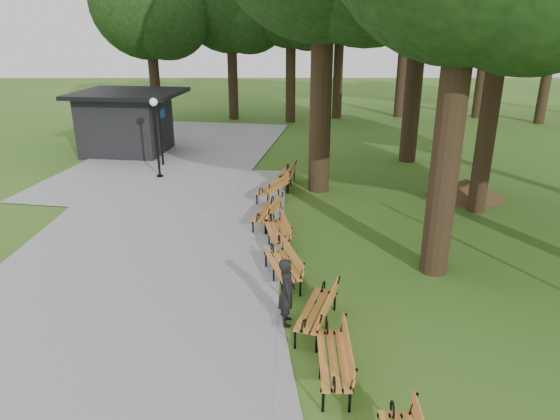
{
  "coord_description": "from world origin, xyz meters",
  "views": [
    {
      "loc": [
        -0.19,
        -10.31,
        6.11
      ],
      "look_at": [
        -0.1,
        3.13,
        1.1
      ],
      "focal_mm": 32.45,
      "sensor_mm": 36.0,
      "label": 1
    }
  ],
  "objects_px": {
    "kiosk": "(126,122)",
    "bench_4": "(277,231)",
    "bench_1": "(333,359)",
    "bench_7": "(285,175)",
    "bench_2": "(316,310)",
    "lamp_post": "(155,121)",
    "bench_5": "(267,212)",
    "person": "(287,292)",
    "dirt_mound": "(465,188)",
    "bench_6": "(273,188)",
    "bench_3": "(282,265)"
  },
  "relations": [
    {
      "from": "kiosk",
      "to": "bench_1",
      "type": "distance_m",
      "value": 18.99
    },
    {
      "from": "kiosk",
      "to": "bench_4",
      "type": "height_order",
      "value": "kiosk"
    },
    {
      "from": "bench_5",
      "to": "bench_6",
      "type": "bearing_deg",
      "value": -169.0
    },
    {
      "from": "lamp_post",
      "to": "kiosk",
      "type": "bearing_deg",
      "value": 119.94
    },
    {
      "from": "bench_1",
      "to": "kiosk",
      "type": "bearing_deg",
      "value": -152.56
    },
    {
      "from": "lamp_post",
      "to": "bench_2",
      "type": "bearing_deg",
      "value": -62.78
    },
    {
      "from": "kiosk",
      "to": "bench_7",
      "type": "bearing_deg",
      "value": -27.65
    },
    {
      "from": "dirt_mound",
      "to": "bench_5",
      "type": "bearing_deg",
      "value": -159.59
    },
    {
      "from": "person",
      "to": "bench_4",
      "type": "xyz_separation_m",
      "value": [
        -0.22,
        4.03,
        -0.32
      ]
    },
    {
      "from": "dirt_mound",
      "to": "bench_7",
      "type": "relative_size",
      "value": 1.28
    },
    {
      "from": "dirt_mound",
      "to": "bench_5",
      "type": "height_order",
      "value": "bench_5"
    },
    {
      "from": "bench_1",
      "to": "bench_7",
      "type": "relative_size",
      "value": 1.0
    },
    {
      "from": "lamp_post",
      "to": "bench_5",
      "type": "height_order",
      "value": "lamp_post"
    },
    {
      "from": "person",
      "to": "bench_5",
      "type": "distance_m",
      "value": 5.67
    },
    {
      "from": "bench_4",
      "to": "bench_6",
      "type": "height_order",
      "value": "same"
    },
    {
      "from": "bench_1",
      "to": "bench_4",
      "type": "xyz_separation_m",
      "value": [
        -1.01,
        5.88,
        0.0
      ]
    },
    {
      "from": "kiosk",
      "to": "bench_6",
      "type": "distance_m",
      "value": 10.16
    },
    {
      "from": "lamp_post",
      "to": "bench_5",
      "type": "relative_size",
      "value": 1.73
    },
    {
      "from": "bench_1",
      "to": "bench_2",
      "type": "relative_size",
      "value": 1.0
    },
    {
      "from": "bench_6",
      "to": "bench_7",
      "type": "relative_size",
      "value": 1.0
    },
    {
      "from": "bench_5",
      "to": "bench_7",
      "type": "distance_m",
      "value": 4.12
    },
    {
      "from": "kiosk",
      "to": "bench_5",
      "type": "xyz_separation_m",
      "value": [
        7.04,
        -9.53,
        -1.07
      ]
    },
    {
      "from": "person",
      "to": "bench_6",
      "type": "distance_m",
      "value": 8.11
    },
    {
      "from": "kiosk",
      "to": "bench_1",
      "type": "height_order",
      "value": "kiosk"
    },
    {
      "from": "bench_1",
      "to": "bench_6",
      "type": "height_order",
      "value": "same"
    },
    {
      "from": "bench_2",
      "to": "bench_7",
      "type": "height_order",
      "value": "same"
    },
    {
      "from": "bench_1",
      "to": "bench_6",
      "type": "bearing_deg",
      "value": -172.19
    },
    {
      "from": "bench_1",
      "to": "dirt_mound",
      "type": "bearing_deg",
      "value": 150.92
    },
    {
      "from": "bench_2",
      "to": "bench_5",
      "type": "relative_size",
      "value": 1.0
    },
    {
      "from": "bench_4",
      "to": "bench_5",
      "type": "distance_m",
      "value": 1.63
    },
    {
      "from": "bench_6",
      "to": "dirt_mound",
      "type": "bearing_deg",
      "value": 119.56
    },
    {
      "from": "bench_3",
      "to": "bench_7",
      "type": "distance_m",
      "value": 7.85
    },
    {
      "from": "dirt_mound",
      "to": "person",
      "type": "bearing_deg",
      "value": -129.05
    },
    {
      "from": "bench_4",
      "to": "kiosk",
      "type": "bearing_deg",
      "value": -155.24
    },
    {
      "from": "dirt_mound",
      "to": "lamp_post",
      "type": "bearing_deg",
      "value": 167.96
    },
    {
      "from": "bench_7",
      "to": "dirt_mound",
      "type": "bearing_deg",
      "value": 89.91
    },
    {
      "from": "person",
      "to": "bench_5",
      "type": "height_order",
      "value": "person"
    },
    {
      "from": "person",
      "to": "bench_3",
      "type": "distance_m",
      "value": 1.89
    },
    {
      "from": "bench_4",
      "to": "bench_6",
      "type": "relative_size",
      "value": 1.0
    },
    {
      "from": "bench_2",
      "to": "bench_4",
      "type": "height_order",
      "value": "same"
    },
    {
      "from": "person",
      "to": "dirt_mound",
      "type": "xyz_separation_m",
      "value": [
        6.77,
        8.35,
        -0.41
      ]
    },
    {
      "from": "bench_4",
      "to": "bench_6",
      "type": "xyz_separation_m",
      "value": [
        -0.12,
        4.06,
        0.0
      ]
    },
    {
      "from": "bench_5",
      "to": "lamp_post",
      "type": "bearing_deg",
      "value": -123.82
    },
    {
      "from": "person",
      "to": "bench_1",
      "type": "height_order",
      "value": "person"
    },
    {
      "from": "bench_6",
      "to": "bench_3",
      "type": "bearing_deg",
      "value": 29.92
    },
    {
      "from": "bench_6",
      "to": "lamp_post",
      "type": "bearing_deg",
      "value": -92.9
    },
    {
      "from": "lamp_post",
      "to": "bench_7",
      "type": "xyz_separation_m",
      "value": [
        5.22,
        -1.18,
        -1.91
      ]
    },
    {
      "from": "bench_2",
      "to": "bench_6",
      "type": "bearing_deg",
      "value": -154.68
    },
    {
      "from": "kiosk",
      "to": "bench_7",
      "type": "distance_m",
      "value": 9.49
    },
    {
      "from": "kiosk",
      "to": "bench_4",
      "type": "xyz_separation_m",
      "value": [
        7.34,
        -11.14,
        -1.07
      ]
    }
  ]
}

